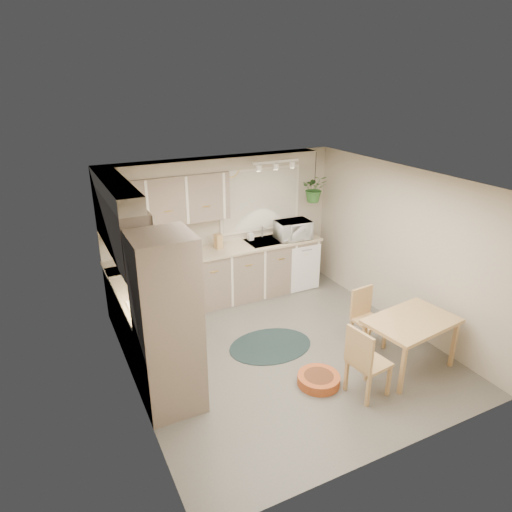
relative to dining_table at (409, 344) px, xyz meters
name	(u,v)px	position (x,y,z in m)	size (l,w,h in m)	color
floor	(282,351)	(-1.28, 1.04, -0.35)	(4.20, 4.20, 0.00)	#666259
ceiling	(287,181)	(-1.28, 1.04, 2.05)	(4.20, 4.20, 0.00)	silver
wall_back	(223,227)	(-1.28, 3.14, 0.85)	(4.00, 0.04, 2.40)	#B7AD98
wall_front	(398,356)	(-1.28, -1.06, 0.85)	(4.00, 0.04, 2.40)	#B7AD98
wall_left	(129,305)	(-3.28, 1.04, 0.85)	(0.04, 4.20, 2.40)	#B7AD98
wall_right	(402,248)	(0.72, 1.04, 0.85)	(0.04, 4.20, 2.40)	#B7AD98
base_cab_left	(143,322)	(-2.98, 1.91, 0.10)	(0.60, 1.85, 0.90)	gray
base_cab_back	(220,277)	(-1.48, 2.84, 0.10)	(3.60, 0.60, 0.90)	gray
counter_left	(141,291)	(-2.97, 1.91, 0.57)	(0.64, 1.89, 0.04)	beige
counter_back	(219,251)	(-1.48, 2.83, 0.57)	(3.64, 0.64, 0.04)	beige
oven_stack	(168,325)	(-2.96, 0.66, 0.70)	(0.65, 0.65, 2.10)	gray
wall_oven_face	(195,319)	(-2.64, 0.66, 0.70)	(0.02, 0.56, 0.58)	white
upper_cab_left	(121,225)	(-3.11, 2.04, 1.47)	(0.35, 2.00, 0.75)	gray
upper_cab_back	(164,200)	(-2.28, 2.96, 1.47)	(2.00, 0.35, 0.75)	gray
soffit_left	(114,188)	(-3.13, 2.04, 1.95)	(0.30, 2.00, 0.20)	#B7AD98
soffit_back	(212,164)	(-1.48, 2.99, 1.95)	(3.60, 0.30, 0.20)	#B7AD98
cooktop	(152,307)	(-2.96, 1.34, 0.59)	(0.52, 0.58, 0.02)	white
range_hood	(147,274)	(-2.98, 1.34, 1.05)	(0.40, 0.60, 0.14)	white
window_blinds	(261,200)	(-0.58, 3.11, 1.25)	(1.40, 0.02, 1.00)	white
window_frame	(260,200)	(-0.58, 3.12, 1.25)	(1.50, 0.02, 1.10)	silver
sink	(267,243)	(-0.58, 2.84, 0.55)	(0.70, 0.48, 0.10)	#9B9DA3
dishwasher_front	(306,269)	(0.02, 2.53, 0.07)	(0.58, 0.01, 0.83)	white
track_light_bar	(276,162)	(-0.58, 2.59, 1.98)	(0.80, 0.04, 0.04)	white
wall_clock	(230,169)	(-1.13, 3.11, 1.83)	(0.30, 0.30, 0.03)	gold
dining_table	(409,344)	(0.00, 0.00, 0.00)	(1.13, 0.75, 0.71)	tan
chair_left	(369,360)	(-0.81, -0.18, 0.10)	(0.43, 0.43, 0.92)	tan
chair_back	(369,320)	(-0.14, 0.62, 0.07)	(0.40, 0.40, 0.85)	tan
braided_rug	(270,346)	(-1.37, 1.23, -0.35)	(1.20, 0.90, 0.01)	black
pet_bed	(319,380)	(-1.23, 0.21, -0.29)	(0.53, 0.53, 0.12)	#C65727
microwave	(293,228)	(-0.14, 2.74, 0.78)	(0.58, 0.32, 0.39)	white
soap_bottle	(250,238)	(-0.83, 2.99, 0.63)	(0.09, 0.20, 0.09)	white
hanging_plant	(314,191)	(0.26, 2.74, 1.38)	(0.42, 0.47, 0.37)	#2D5D25
coffee_maker	(165,248)	(-2.37, 2.84, 0.76)	(0.20, 0.25, 0.36)	black
toaster	(186,250)	(-2.02, 2.86, 0.66)	(0.26, 0.15, 0.16)	#9B9DA3
knife_block	(218,241)	(-1.46, 2.89, 0.71)	(0.11, 0.11, 0.24)	tan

